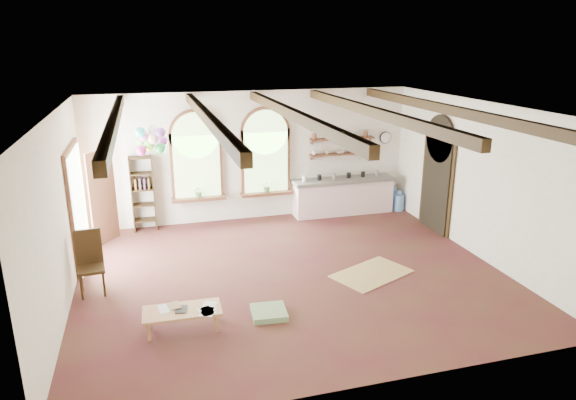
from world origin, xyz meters
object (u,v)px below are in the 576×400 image
object	(u,v)px
side_chair	(92,276)
coffee_table	(182,312)
balloon_cluster	(152,140)
kitchen_counter	(343,196)

from	to	relation	value
side_chair	coffee_table	bearing A→B (deg)	-49.02
coffee_table	side_chair	size ratio (longest dim) A/B	1.05
balloon_cluster	side_chair	bearing A→B (deg)	-121.01
side_chair	balloon_cluster	world-z (taller)	balloon_cluster
kitchen_counter	side_chair	distance (m)	6.66
coffee_table	side_chair	xyz separation A→B (m)	(-1.45, 1.67, 0.03)
coffee_table	balloon_cluster	bearing A→B (deg)	93.14
side_chair	balloon_cluster	size ratio (longest dim) A/B	1.02
kitchen_counter	coffee_table	xyz separation A→B (m)	(-4.50, -4.65, -0.17)
kitchen_counter	side_chair	world-z (taller)	side_chair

